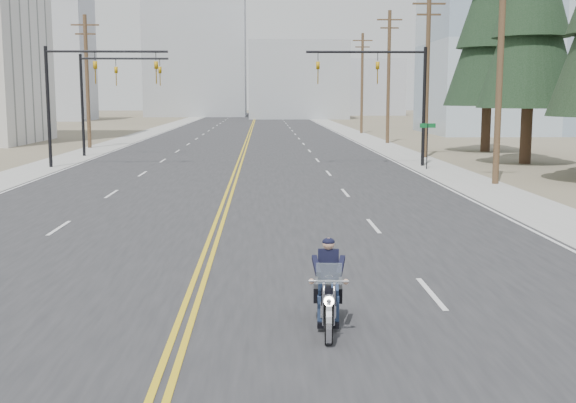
# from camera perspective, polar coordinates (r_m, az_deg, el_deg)

# --- Properties ---
(ground_plane) EXTENTS (400.00, 400.00, 0.00)m
(ground_plane) POSITION_cam_1_polar(r_m,az_deg,el_deg) (11.55, -9.36, -12.90)
(ground_plane) COLOR #776D56
(ground_plane) RESTS_ON ground
(road) EXTENTS (20.00, 200.00, 0.01)m
(road) POSITION_cam_1_polar(r_m,az_deg,el_deg) (80.79, -3.05, 5.38)
(road) COLOR #303033
(road) RESTS_ON ground
(sidewalk_left) EXTENTS (3.00, 200.00, 0.01)m
(sidewalk_left) POSITION_cam_1_polar(r_m,az_deg,el_deg) (81.81, -11.16, 5.27)
(sidewalk_left) COLOR #A5A5A0
(sidewalk_left) RESTS_ON ground
(sidewalk_right) EXTENTS (3.00, 200.00, 0.01)m
(sidewalk_right) POSITION_cam_1_polar(r_m,az_deg,el_deg) (81.40, 5.11, 5.38)
(sidewalk_right) COLOR #A5A5A0
(sidewalk_right) RESTS_ON ground
(traffic_mast_left) EXTENTS (7.10, 0.26, 7.00)m
(traffic_mast_left) POSITION_cam_1_polar(r_m,az_deg,el_deg) (43.94, -15.94, 9.04)
(traffic_mast_left) COLOR black
(traffic_mast_left) RESTS_ON ground
(traffic_mast_right) EXTENTS (7.10, 0.26, 7.00)m
(traffic_mast_right) POSITION_cam_1_polar(r_m,az_deg,el_deg) (43.34, 8.10, 9.29)
(traffic_mast_right) COLOR black
(traffic_mast_right) RESTS_ON ground
(traffic_mast_far) EXTENTS (6.10, 0.26, 7.00)m
(traffic_mast_far) POSITION_cam_1_polar(r_m,az_deg,el_deg) (51.81, -14.17, 8.88)
(traffic_mast_far) COLOR black
(traffic_mast_far) RESTS_ON ground
(street_sign) EXTENTS (0.90, 0.06, 2.62)m
(street_sign) POSITION_cam_1_polar(r_m,az_deg,el_deg) (41.80, 10.96, 4.96)
(street_sign) COLOR black
(street_sign) RESTS_ON ground
(utility_pole_b) EXTENTS (2.20, 0.30, 11.50)m
(utility_pole_b) POSITION_cam_1_polar(r_m,az_deg,el_deg) (35.48, 16.44, 10.95)
(utility_pole_b) COLOR brown
(utility_pole_b) RESTS_ON ground
(utility_pole_c) EXTENTS (2.20, 0.30, 11.00)m
(utility_pole_c) POSITION_cam_1_polar(r_m,az_deg,el_deg) (49.93, 10.94, 9.99)
(utility_pole_c) COLOR brown
(utility_pole_c) RESTS_ON ground
(utility_pole_d) EXTENTS (2.20, 0.30, 11.50)m
(utility_pole_d) POSITION_cam_1_polar(r_m,az_deg,el_deg) (64.65, 7.95, 9.88)
(utility_pole_d) COLOR brown
(utility_pole_d) RESTS_ON ground
(utility_pole_e) EXTENTS (2.20, 0.30, 11.00)m
(utility_pole_e) POSITION_cam_1_polar(r_m,az_deg,el_deg) (81.44, 5.87, 9.40)
(utility_pole_e) COLOR brown
(utility_pole_e) RESTS_ON ground
(utility_pole_left) EXTENTS (2.20, 0.30, 10.50)m
(utility_pole_left) POSITION_cam_1_polar(r_m,az_deg,el_deg) (60.32, -15.59, 9.29)
(utility_pole_left) COLOR brown
(utility_pole_left) RESTS_ON ground
(glass_building) EXTENTS (24.00, 16.00, 20.00)m
(glass_building) POSITION_cam_1_polar(r_m,az_deg,el_deg) (86.46, 19.11, 11.77)
(glass_building) COLOR #9EB5CC
(glass_building) RESTS_ON ground
(haze_bldg_a) EXTENTS (14.00, 12.00, 22.00)m
(haze_bldg_a) POSITION_cam_1_polar(r_m,az_deg,el_deg) (131.03, -18.50, 10.91)
(haze_bldg_a) COLOR #B7BCC6
(haze_bldg_a) RESTS_ON ground
(haze_bldg_b) EXTENTS (18.00, 14.00, 14.00)m
(haze_bldg_b) POSITION_cam_1_polar(r_m,az_deg,el_deg) (135.86, 0.77, 9.54)
(haze_bldg_b) COLOR #ADB2B7
(haze_bldg_b) RESTS_ON ground
(haze_bldg_c) EXTENTS (16.00, 12.00, 18.00)m
(haze_bldg_c) POSITION_cam_1_polar(r_m,az_deg,el_deg) (126.77, 15.96, 10.21)
(haze_bldg_c) COLOR #B7BCC6
(haze_bldg_c) RESTS_ON ground
(haze_bldg_d) EXTENTS (20.00, 15.00, 26.00)m
(haze_bldg_d) POSITION_cam_1_polar(r_m,az_deg,el_deg) (151.53, -7.24, 11.62)
(haze_bldg_d) COLOR #ADB2B7
(haze_bldg_d) RESTS_ON ground
(haze_bldg_e) EXTENTS (14.00, 14.00, 12.00)m
(haze_bldg_e) POSITION_cam_1_polar(r_m,az_deg,el_deg) (162.40, 6.41, 8.94)
(haze_bldg_e) COLOR #B7BCC6
(haze_bldg_e) RESTS_ON ground
(motorcyclist) EXTENTS (1.05, 2.14, 1.63)m
(motorcyclist) POSITION_cam_1_polar(r_m,az_deg,el_deg) (12.95, 3.21, -6.66)
(motorcyclist) COLOR black
(motorcyclist) RESTS_ON ground
(conifer_tall) EXTENTS (6.19, 6.19, 17.20)m
(conifer_tall) POSITION_cam_1_polar(r_m,az_deg,el_deg) (47.26, 18.75, 14.86)
(conifer_tall) COLOR #382619
(conifer_tall) RESTS_ON ground
(conifer_far) EXTENTS (6.43, 6.43, 17.22)m
(conifer_far) POSITION_cam_1_polar(r_m,az_deg,el_deg) (56.66, 15.69, 13.83)
(conifer_far) COLOR #382619
(conifer_far) RESTS_ON ground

